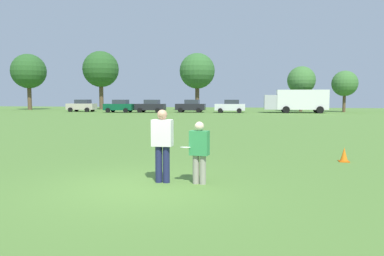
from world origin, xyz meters
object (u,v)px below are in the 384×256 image
frisbee (186,147)px  box_truck (297,100)px  player_thrower (162,142)px  parked_car_mid_left (119,106)px  parked_car_center (151,106)px  parked_car_mid_right (191,106)px  player_defender (199,149)px  parked_car_near_right (230,106)px  traffic_cone (344,155)px  parked_car_near_left (82,106)px

frisbee → box_truck: size_ratio=0.03×
player_thrower → parked_car_mid_left: size_ratio=0.43×
parked_car_center → parked_car_mid_right: (5.51, 1.58, 0.00)m
player_defender → parked_car_near_right: size_ratio=0.36×
player_defender → parked_car_mid_left: 44.96m
player_thrower → parked_car_near_right: parked_car_near_right is taller
player_defender → parked_car_mid_left: (-18.62, 40.92, 0.07)m
parked_car_near_right → traffic_cone: bearing=-79.6°
player_thrower → traffic_cone: size_ratio=3.78×
frisbee → parked_car_near_left: bearing=120.4°
parked_car_mid_left → parked_car_mid_right: (9.93, 2.33, 0.00)m
parked_car_near_left → parked_car_near_right: same height
traffic_cone → parked_car_mid_left: 43.41m
box_truck → parked_car_mid_left: bearing=-172.7°
parked_car_near_left → parked_car_center: 10.94m
player_defender → parked_car_near_right: parked_car_near_right is taller
parked_car_mid_left → parked_car_near_right: size_ratio=1.00×
parked_car_near_right → parked_car_mid_right: bearing=177.5°
parked_car_mid_right → frisbee: bearing=-79.1°
parked_car_mid_left → parked_car_center: 4.48m
parked_car_center → parked_car_near_right: size_ratio=1.00×
traffic_cone → parked_car_mid_right: (-12.85, 39.28, 0.69)m
parked_car_mid_left → parked_car_near_left: bearing=168.3°
frisbee → traffic_cone: (4.48, 4.03, -0.67)m
parked_car_mid_right → parked_car_near_right: bearing=-2.5°
parked_car_mid_right → player_defender: bearing=-78.6°
parked_car_near_right → frisbee: bearing=-86.5°
parked_car_near_left → parked_car_mid_left: 6.65m
frisbee → parked_car_mid_right: size_ratio=0.06×
frisbee → parked_car_mid_right: 44.11m
parked_car_center → parked_car_mid_left: bearing=-170.4°
parked_car_mid_left → box_truck: size_ratio=0.50×
parked_car_near_left → parked_car_mid_right: bearing=3.4°
traffic_cone → parked_car_near_right: 39.68m
parked_car_near_left → parked_car_mid_right: same height
parked_car_mid_left → parked_car_near_right: 15.78m
player_thrower → parked_car_mid_left: (-17.70, 40.94, -0.10)m
player_thrower → player_defender: size_ratio=1.19×
parked_car_mid_right → parked_car_near_right: size_ratio=1.00×
player_defender → parked_car_center: 44.03m
traffic_cone → parked_car_near_left: (-29.29, 38.30, 0.69)m
parked_car_near_right → box_truck: 9.21m
box_truck → parked_car_near_right: bearing=-173.1°
parked_car_near_left → parked_car_near_right: size_ratio=1.00×
frisbee → box_truck: 44.63m
parked_car_center → box_truck: size_ratio=0.50×
parked_car_center → box_truck: (20.33, 2.43, 0.83)m
parked_car_mid_right → parked_car_near_right: same height
player_thrower → frisbee: (0.60, -0.03, -0.12)m
player_thrower → parked_car_center: 43.75m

